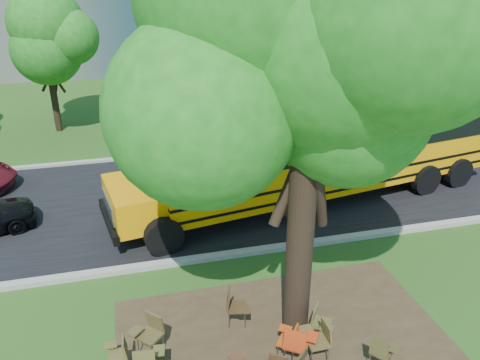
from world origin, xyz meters
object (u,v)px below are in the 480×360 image
object	(u,v)px
chair_4	(297,342)
chair_6	(319,336)
chair_1	(147,360)
chair_12	(319,321)
chair_7	(382,351)
chair_10	(235,304)
chair_9	(150,330)
school_bus	(327,144)
chair_11	(291,338)
main_tree	(311,61)
chair_8	(119,351)

from	to	relation	value
chair_4	chair_6	bearing A→B (deg)	42.11
chair_1	chair_12	bearing A→B (deg)	11.96
chair_7	chair_10	distance (m)	3.17
chair_9	school_bus	bearing A→B (deg)	-92.13
school_bus	chair_6	world-z (taller)	school_bus
chair_4	chair_7	bearing A→B (deg)	16.08
chair_1	chair_6	distance (m)	3.41
school_bus	chair_1	world-z (taller)	school_bus
chair_10	chair_11	distance (m)	1.50
chair_12	school_bus	bearing A→B (deg)	-169.29
school_bus	chair_10	xyz separation A→B (m)	(-4.61, -5.65, -1.35)
chair_7	chair_11	distance (m)	1.78
chair_1	chair_11	size ratio (longest dim) A/B	1.12
main_tree	chair_6	xyz separation A→B (m)	(0.13, -0.96, -5.28)
chair_11	chair_12	distance (m)	0.82
chair_11	chair_12	size ratio (longest dim) A/B	0.95
chair_1	chair_8	xyz separation A→B (m)	(-0.50, 0.44, -0.07)
chair_6	chair_8	bearing A→B (deg)	79.31
main_tree	chair_12	world-z (taller)	main_tree
chair_6	chair_11	size ratio (longest dim) A/B	1.16
chair_7	main_tree	bearing A→B (deg)	179.86
chair_10	chair_12	distance (m)	1.86
chair_6	chair_8	world-z (taller)	chair_6
chair_8	chair_11	bearing A→B (deg)	-97.50
school_bus	chair_4	xyz separation A→B (m)	(-3.69, -7.10, -1.31)
chair_1	chair_10	world-z (taller)	chair_10
main_tree	chair_1	world-z (taller)	main_tree
school_bus	chair_11	world-z (taller)	school_bus
school_bus	chair_6	bearing A→B (deg)	-124.10
chair_4	chair_1	bearing A→B (deg)	-151.47
chair_1	chair_7	xyz separation A→B (m)	(4.47, -0.82, -0.07)
school_bus	chair_7	bearing A→B (deg)	-115.24
chair_6	chair_11	world-z (taller)	chair_6
chair_9	chair_12	size ratio (longest dim) A/B	1.09
main_tree	chair_11	bearing A→B (deg)	-117.21
chair_8	school_bus	bearing A→B (deg)	-46.97
chair_4	chair_11	xyz separation A→B (m)	(-0.05, 0.23, -0.10)
chair_7	chair_11	xyz separation A→B (m)	(-1.62, 0.75, 0.01)
chair_8	chair_9	size ratio (longest dim) A/B	0.85
chair_1	chair_7	size ratio (longest dim) A/B	1.14
main_tree	chair_8	world-z (taller)	main_tree
chair_6	chair_7	xyz separation A→B (m)	(1.07, -0.58, -0.09)
chair_1	chair_12	world-z (taller)	chair_1
chair_10	school_bus	bearing A→B (deg)	155.71
chair_10	chair_12	bearing A→B (deg)	75.84
chair_12	chair_10	bearing A→B (deg)	-83.88
school_bus	chair_10	world-z (taller)	school_bus
chair_12	chair_9	bearing A→B (deg)	-63.62
school_bus	chair_6	distance (m)	7.84
chair_1	chair_11	bearing A→B (deg)	6.65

